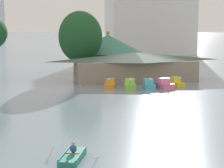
{
  "coord_description": "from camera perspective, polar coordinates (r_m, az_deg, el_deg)",
  "views": [
    {
      "loc": [
        -8.55,
        -21.55,
        8.08
      ],
      "look_at": [
        -0.61,
        15.57,
        2.79
      ],
      "focal_mm": 63.16,
      "sensor_mm": 36.0,
      "label": 1
    }
  ],
  "objects": [
    {
      "name": "pedal_boat_orange",
      "position": [
        54.61,
        -0.27,
        -0.04
      ],
      "size": [
        2.07,
        2.63,
        1.52
      ],
      "rotation": [
        0.0,
        0.0,
        -1.91
      ],
      "color": "orange",
      "rests_on": "ground"
    },
    {
      "name": "pedal_boat_pink",
      "position": [
        54.54,
        7.57,
        -0.04
      ],
      "size": [
        2.13,
        3.03,
        1.57
      ],
      "rotation": [
        0.0,
        0.0,
        -1.41
      ],
      "color": "pink",
      "rests_on": "ground"
    },
    {
      "name": "boathouse",
      "position": [
        61.73,
        3.41,
        2.61
      ],
      "size": [
        20.25,
        6.9,
        4.51
      ],
      "color": "gray",
      "rests_on": "ground"
    },
    {
      "name": "pedal_boat_yellow",
      "position": [
        57.18,
        9.25,
        0.23
      ],
      "size": [
        2.01,
        2.74,
        1.43
      ],
      "rotation": [
        0.0,
        0.0,
        -1.32
      ],
      "color": "yellow",
      "rests_on": "ground"
    },
    {
      "name": "pedal_boat_lime",
      "position": [
        53.48,
        2.6,
        -0.15
      ],
      "size": [
        1.78,
        2.52,
        1.51
      ],
      "rotation": [
        0.0,
        0.0,
        -1.72
      ],
      "color": "#8CCC3F",
      "rests_on": "ground"
    },
    {
      "name": "ground_plane",
      "position": [
        24.55,
        9.22,
        -11.39
      ],
      "size": [
        2000.0,
        2000.0,
        0.0
      ],
      "primitive_type": "plane",
      "color": "gray"
    },
    {
      "name": "background_building_block",
      "position": [
        127.11,
        5.53,
        10.23
      ],
      "size": [
        27.08,
        14.34,
        26.4
      ],
      "color": "silver",
      "rests_on": "ground"
    },
    {
      "name": "rowboat_with_rower",
      "position": [
        24.94,
        -5.72,
        -10.43
      ],
      "size": [
        3.4,
        3.26,
        1.15
      ],
      "rotation": [
        0.0,
        0.0,
        4.36
      ],
      "color": "#237A6B",
      "rests_on": "ground"
    },
    {
      "name": "pedal_boat_cyan",
      "position": [
        54.16,
        5.37,
        -0.1
      ],
      "size": [
        1.59,
        2.39,
        1.59
      ],
      "rotation": [
        0.0,
        0.0,
        -1.65
      ],
      "color": "#4CB7CC",
      "rests_on": "ground"
    },
    {
      "name": "green_roof_pavilion",
      "position": [
        73.92,
        -0.6,
        4.84
      ],
      "size": [
        13.01,
        13.01,
        7.77
      ],
      "color": "brown",
      "rests_on": "ground"
    },
    {
      "name": "shoreline_tree_mid",
      "position": [
        66.65,
        -4.59,
        6.84
      ],
      "size": [
        7.35,
        7.35,
        11.16
      ],
      "color": "brown",
      "rests_on": "ground"
    }
  ]
}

